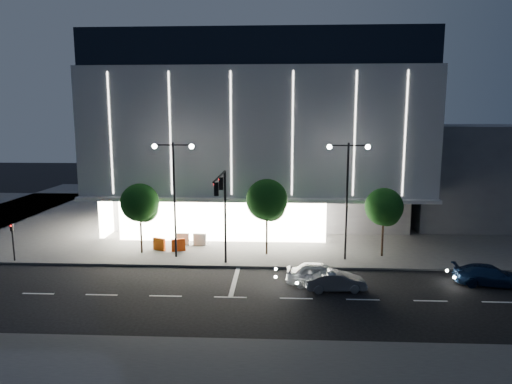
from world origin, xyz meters
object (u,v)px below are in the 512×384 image
at_px(street_lamp_east, 347,184).
at_px(car_second, 335,281).
at_px(ped_signal_far, 13,238).
at_px(barrier_d, 183,239).
at_px(street_lamp_west, 174,183).
at_px(tree_mid, 267,202).
at_px(tree_right, 384,209).
at_px(traffic_mast, 223,202).
at_px(car_third, 490,275).
at_px(barrier_b, 200,239).
at_px(barrier_a, 178,245).
at_px(tree_left, 140,205).
at_px(car_lead, 320,274).
at_px(barrier_c, 159,244).

bearing_deg(street_lamp_east, car_second, -103.87).
xyz_separation_m(ped_signal_far, barrier_d, (11.81, 4.92, -1.24)).
distance_m(street_lamp_west, tree_mid, 7.28).
distance_m(street_lamp_east, tree_right, 3.81).
xyz_separation_m(traffic_mast, car_third, (17.70, -1.96, -4.37)).
relative_size(tree_mid, barrier_b, 5.59).
xyz_separation_m(street_lamp_east, car_second, (-1.50, -6.07, -5.32)).
height_order(traffic_mast, car_second, traffic_mast).
height_order(traffic_mast, barrier_b, traffic_mast).
bearing_deg(ped_signal_far, tree_right, 5.14).
bearing_deg(barrier_a, barrier_d, 71.44).
relative_size(tree_left, tree_mid, 0.93).
distance_m(tree_left, car_second, 16.47).
distance_m(car_lead, barrier_a, 12.75).
bearing_deg(barrier_b, car_second, -38.67).
xyz_separation_m(car_second, barrier_c, (-13.27, 7.80, 0.02)).
bearing_deg(car_second, tree_right, -37.69).
relative_size(tree_mid, barrier_c, 5.59).
bearing_deg(car_third, street_lamp_east, 69.05).
height_order(tree_right, barrier_d, tree_right).
relative_size(traffic_mast, barrier_b, 6.43).
bearing_deg(barrier_b, barrier_c, -147.80).
distance_m(traffic_mast, street_lamp_east, 9.43).
xyz_separation_m(traffic_mast, tree_mid, (3.03, 3.68, -0.69)).
bearing_deg(barrier_d, barrier_b, -1.29).
bearing_deg(traffic_mast, street_lamp_west, 146.35).
distance_m(barrier_a, barrier_c, 1.63).
bearing_deg(street_lamp_east, car_lead, -114.21).
height_order(car_lead, barrier_a, car_lead).
xyz_separation_m(car_second, barrier_b, (-10.22, 9.43, 0.02)).
distance_m(tree_right, barrier_a, 16.51).
height_order(tree_right, car_lead, tree_right).
relative_size(street_lamp_west, tree_left, 1.57).
height_order(street_lamp_west, tree_left, street_lamp_west).
height_order(barrier_b, barrier_c, same).
relative_size(street_lamp_west, barrier_d, 8.18).
height_order(car_second, barrier_c, car_second).
relative_size(car_third, barrier_c, 4.11).
distance_m(street_lamp_west, barrier_a, 5.53).
height_order(tree_mid, barrier_c, tree_mid).
bearing_deg(car_lead, street_lamp_east, -19.05).
distance_m(ped_signal_far, barrier_a, 12.29).
xyz_separation_m(tree_left, barrier_b, (4.25, 2.34, -3.38)).
bearing_deg(car_lead, tree_mid, 35.05).
relative_size(street_lamp_west, ped_signal_far, 3.00).
height_order(street_lamp_east, ped_signal_far, street_lamp_east).
bearing_deg(barrier_a, barrier_c, 153.84).
relative_size(ped_signal_far, car_second, 0.78).
xyz_separation_m(car_lead, car_second, (0.86, -0.82, -0.12)).
relative_size(traffic_mast, barrier_a, 6.43).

